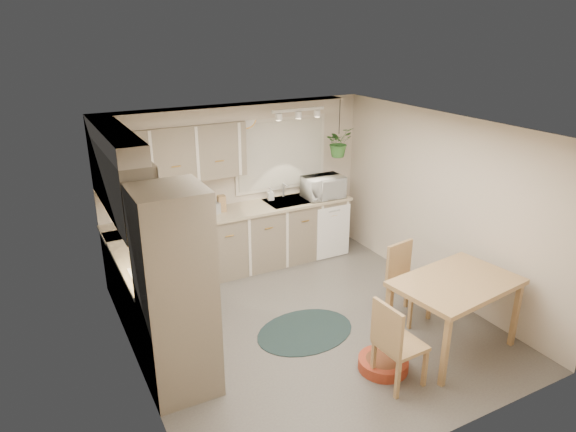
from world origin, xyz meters
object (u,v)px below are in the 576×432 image
(microwave, at_px, (323,185))
(chair_back, at_px, (410,283))
(pet_bed, at_px, (383,364))
(braided_rug, at_px, (305,331))
(chair_left, at_px, (401,342))
(dining_table, at_px, (453,314))

(microwave, bearing_deg, chair_back, -89.94)
(pet_bed, bearing_deg, braided_rug, 111.19)
(chair_back, distance_m, braided_rug, 1.41)
(braided_rug, bearing_deg, chair_left, -72.54)
(pet_bed, bearing_deg, microwave, 71.25)
(dining_table, distance_m, braided_rug, 1.70)
(dining_table, height_order, chair_back, chair_back)
(braided_rug, relative_size, microwave, 2.02)
(dining_table, relative_size, braided_rug, 1.10)
(braided_rug, xyz_separation_m, microwave, (1.33, 1.81, 1.14))
(braided_rug, xyz_separation_m, pet_bed, (0.38, -0.99, 0.06))
(pet_bed, height_order, microwave, microwave)
(braided_rug, height_order, microwave, microwave)
(dining_table, distance_m, chair_back, 0.71)
(chair_left, bearing_deg, braided_rug, -165.35)
(chair_left, height_order, microwave, microwave)
(chair_left, distance_m, braided_rug, 1.37)
(chair_left, xyz_separation_m, microwave, (0.95, 3.03, 0.67))
(dining_table, relative_size, chair_left, 1.42)
(dining_table, bearing_deg, pet_bed, 178.08)
(dining_table, height_order, chair_left, chair_left)
(chair_back, height_order, microwave, microwave)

